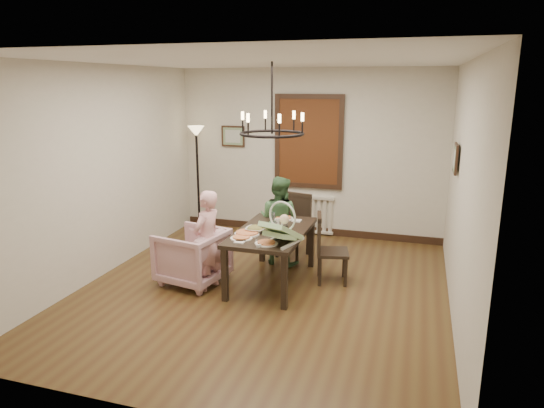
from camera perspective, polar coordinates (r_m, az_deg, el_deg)
The scene contains 17 objects.
room_shell at distance 6.17m, azimuth -0.04°, elevation 3.29°, with size 4.51×5.00×2.81m.
dining_table at distance 6.25m, azimuth -0.01°, elevation -3.84°, with size 0.86×1.53×0.72m.
chair_far at distance 7.27m, azimuth 2.45°, elevation -2.57°, with size 0.42×0.42×0.95m, color black, non-canonical shape.
chair_right at distance 6.39m, azimuth 7.17°, elevation -5.19°, with size 0.40×0.40×0.92m, color black, non-canonical shape.
armchair at distance 6.44m, azimuth -9.35°, elevation -6.07°, with size 0.77×0.79×0.72m, color #CE9DAA.
elderly_woman at distance 6.17m, azimuth -7.60°, elevation -5.21°, with size 0.39×0.25×1.06m, color pink.
seated_man at distance 6.97m, azimuth 0.84°, elevation -2.81°, with size 0.52×0.40×1.06m, color #3D673D.
baby_bouncer at distance 5.68m, azimuth 1.08°, elevation -2.99°, with size 0.39×0.53×0.35m, color #A5D291, non-canonical shape.
salad_bowl at distance 6.14m, azimuth -1.96°, elevation -3.00°, with size 0.30×0.30×0.07m, color white.
pizza_platter at distance 6.05m, azimuth -2.95°, elevation -3.45°, with size 0.32×0.32×0.04m, color tan.
drinking_glass at distance 6.10m, azimuth 0.29°, elevation -2.81°, with size 0.07×0.07×0.13m, color silver.
window_blinds at distance 8.14m, azimuth 4.33°, elevation 7.30°, with size 1.00×0.03×1.40m, color #582311.
radiator at distance 8.40m, azimuth 4.20°, elevation -1.18°, with size 0.92×0.12×0.62m, color silver, non-canonical shape.
picture_back at distance 8.54m, azimuth -4.60°, elevation 7.95°, with size 0.42×0.03×0.36m, color black.
picture_right at distance 6.41m, azimuth 20.78°, elevation 5.04°, with size 0.42×0.03×0.36m, color black.
floor_lamp at distance 8.59m, azimuth -8.71°, elevation 2.80°, with size 0.30×0.30×1.80m, color black, non-canonical shape.
chandelier at distance 5.98m, azimuth -0.01°, elevation 8.27°, with size 0.80×0.80×0.04m, color black.
Camera 1 is at (1.78, -5.43, 2.56)m, focal length 32.00 mm.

